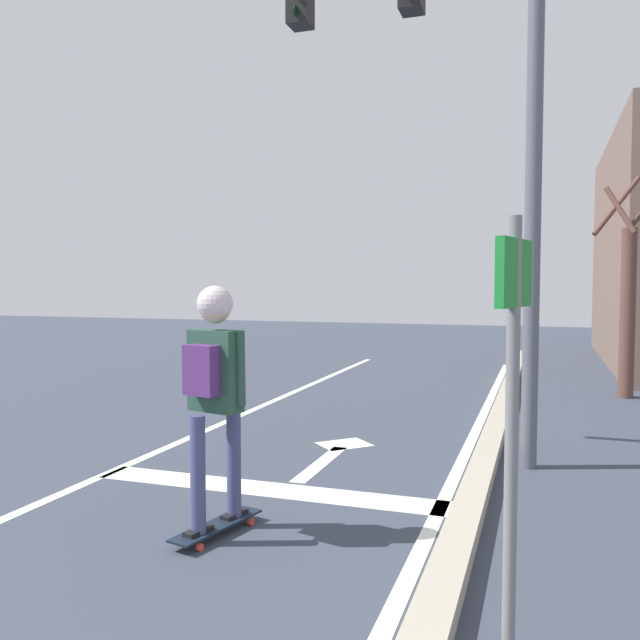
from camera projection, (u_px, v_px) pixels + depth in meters
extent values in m
cube|color=silver|center=(113.00, 471.00, 6.51)|extent=(0.12, 20.00, 0.01)
cube|color=silver|center=(441.00, 507.00, 5.47)|extent=(0.12, 20.00, 0.01)
cube|color=silver|center=(269.00, 489.00, 5.94)|extent=(3.38, 0.40, 0.01)
cube|color=silver|center=(321.00, 463.00, 6.79)|extent=(0.16, 1.40, 0.01)
cube|color=silver|center=(344.00, 444.00, 7.59)|extent=(0.71, 0.71, 0.01)
cube|color=#A79F8A|center=(471.00, 502.00, 5.38)|extent=(0.24, 24.00, 0.14)
cube|color=black|center=(217.00, 525.00, 4.86)|extent=(0.38, 0.87, 0.02)
cube|color=#B2B2B7|center=(242.00, 515.00, 5.11)|extent=(0.16, 0.08, 0.01)
cylinder|color=#C33C2F|center=(232.00, 517.00, 5.16)|extent=(0.04, 0.06, 0.06)
cylinder|color=#C33C2F|center=(251.00, 522.00, 5.06)|extent=(0.04, 0.06, 0.06)
cube|color=#B2B2B7|center=(190.00, 540.00, 4.62)|extent=(0.16, 0.08, 0.01)
cylinder|color=#C33C2F|center=(180.00, 542.00, 4.67)|extent=(0.04, 0.06, 0.06)
cylinder|color=#C33C2F|center=(200.00, 547.00, 4.57)|extent=(0.04, 0.06, 0.06)
cylinder|color=#414574|center=(234.00, 462.00, 5.01)|extent=(0.11, 0.11, 0.85)
cube|color=black|center=(234.00, 514.00, 5.03)|extent=(0.14, 0.25, 0.03)
cylinder|color=#414574|center=(198.00, 474.00, 4.67)|extent=(0.11, 0.11, 0.85)
cube|color=black|center=(198.00, 531.00, 4.69)|extent=(0.14, 0.25, 0.03)
cube|color=#274B3A|center=(216.00, 371.00, 4.80)|extent=(0.43, 0.27, 0.59)
cylinder|color=#274B3A|center=(197.00, 365.00, 4.93)|extent=(0.07, 0.13, 0.54)
cylinder|color=#274B3A|center=(240.00, 369.00, 4.71)|extent=(0.07, 0.08, 0.54)
sphere|color=beige|center=(215.00, 308.00, 4.77)|extent=(0.23, 0.23, 0.23)
sphere|color=silver|center=(215.00, 304.00, 4.77)|extent=(0.26, 0.26, 0.26)
cube|color=#522B6B|center=(202.00, 370.00, 4.68)|extent=(0.29, 0.20, 0.36)
cylinder|color=#535763|center=(533.00, 182.00, 6.48)|extent=(0.16, 0.16, 5.73)
cylinder|color=black|center=(295.00, 10.00, 7.02)|extent=(0.02, 0.10, 0.10)
cylinder|color=slate|center=(511.00, 461.00, 2.91)|extent=(0.06, 0.06, 2.16)
cube|color=#198C33|center=(514.00, 273.00, 2.87)|extent=(0.14, 0.44, 0.30)
cylinder|color=brown|center=(627.00, 313.00, 10.59)|extent=(0.24, 0.24, 2.75)
cylinder|color=brown|center=(617.00, 206.00, 10.78)|extent=(0.80, 0.61, 1.02)
cylinder|color=brown|center=(620.00, 210.00, 10.32)|extent=(0.50, 0.39, 0.79)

